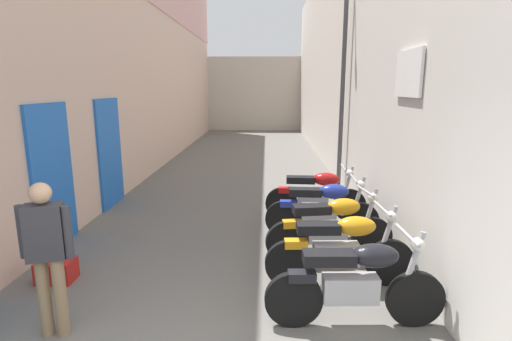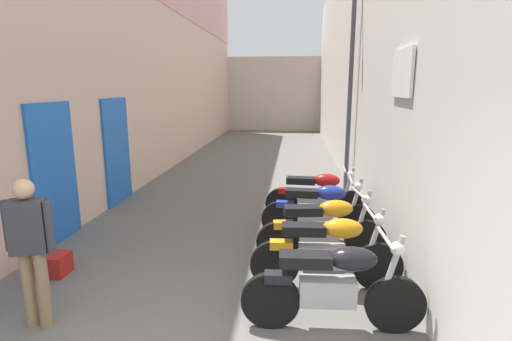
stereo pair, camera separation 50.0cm
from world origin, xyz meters
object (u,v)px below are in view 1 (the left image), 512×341
object	(u,v)px
motorcycle_nearest	(356,281)
street_lamp	(339,71)
motorcycle_fifth	(316,194)
motorcycle_third	(331,226)
motorcycle_second	(341,248)
pedestrian_by_doorway	(47,249)
plastic_crate	(56,271)
motorcycle_fourth	(323,208)

from	to	relation	value
motorcycle_nearest	street_lamp	size ratio (longest dim) A/B	0.39
motorcycle_nearest	motorcycle_fifth	distance (m)	3.32
motorcycle_third	street_lamp	size ratio (longest dim) A/B	0.39
motorcycle_second	motorcycle_fifth	world-z (taller)	same
motorcycle_second	pedestrian_by_doorway	xyz separation A→B (m)	(-3.02, -1.08, 0.42)
pedestrian_by_doorway	plastic_crate	distance (m)	1.46
pedestrian_by_doorway	plastic_crate	world-z (taller)	pedestrian_by_doorway
motorcycle_nearest	motorcycle_second	distance (m)	0.85
motorcycle_fifth	plastic_crate	size ratio (longest dim) A/B	4.21
motorcycle_second	pedestrian_by_doorway	size ratio (longest dim) A/B	1.18
motorcycle_fourth	motorcycle_fifth	size ratio (longest dim) A/B	1.00
pedestrian_by_doorway	plastic_crate	size ratio (longest dim) A/B	3.57
motorcycle_nearest	plastic_crate	size ratio (longest dim) A/B	4.21
motorcycle_second	pedestrian_by_doorway	distance (m)	3.23
motorcycle_fifth	plastic_crate	world-z (taller)	motorcycle_fifth
motorcycle_second	plastic_crate	xyz separation A→B (m)	(-3.59, 0.02, -0.36)
motorcycle_fifth	pedestrian_by_doorway	bearing A→B (deg)	-130.32
motorcycle_third	motorcycle_fifth	xyz separation A→B (m)	(0.00, 1.72, 0.00)
pedestrian_by_doorway	motorcycle_third	bearing A→B (deg)	31.37
motorcycle_fifth	motorcycle_fourth	bearing A→B (deg)	-90.00
motorcycle_nearest	plastic_crate	bearing A→B (deg)	166.42
motorcycle_second	motorcycle_fourth	world-z (taller)	same
plastic_crate	motorcycle_third	bearing A→B (deg)	11.66
motorcycle_nearest	pedestrian_by_doorway	size ratio (longest dim) A/B	1.18
motorcycle_third	motorcycle_fifth	distance (m)	1.72
plastic_crate	street_lamp	size ratio (longest dim) A/B	0.09
motorcycle_second	pedestrian_by_doorway	world-z (taller)	pedestrian_by_doorway
motorcycle_third	street_lamp	xyz separation A→B (m)	(0.70, 3.80, 2.28)
motorcycle_second	motorcycle_third	world-z (taller)	same
motorcycle_second	motorcycle_third	bearing A→B (deg)	90.01
motorcycle_third	street_lamp	distance (m)	4.49
motorcycle_fifth	street_lamp	distance (m)	3.17
motorcycle_third	motorcycle_fifth	world-z (taller)	same
motorcycle_fifth	street_lamp	bearing A→B (deg)	71.42
motorcycle_fourth	motorcycle_fifth	bearing A→B (deg)	90.00
plastic_crate	motorcycle_second	bearing A→B (deg)	-0.35
motorcycle_second	motorcycle_fourth	distance (m)	1.62
motorcycle_second	motorcycle_fourth	size ratio (longest dim) A/B	1.00
motorcycle_fourth	motorcycle_fifth	distance (m)	0.86
motorcycle_fourth	street_lamp	size ratio (longest dim) A/B	0.39
motorcycle_second	pedestrian_by_doorway	bearing A→B (deg)	-160.37
motorcycle_nearest	motorcycle_second	size ratio (longest dim) A/B	1.00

